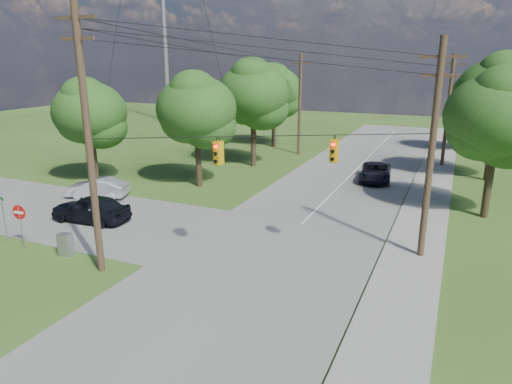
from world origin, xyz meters
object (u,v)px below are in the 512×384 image
at_px(pole_north_w, 300,104).
at_px(do_not_enter_sign, 20,217).
at_px(car_cross_dark, 91,208).
at_px(car_cross_silver, 97,188).
at_px(pole_ne, 432,149).
at_px(pole_north_e, 448,110).
at_px(pole_sw, 88,138).
at_px(control_cabinet, 65,245).
at_px(car_main_north, 376,172).

relative_size(pole_north_w, do_not_enter_sign, 4.27).
bearing_deg(car_cross_dark, car_cross_silver, -145.62).
relative_size(pole_ne, car_cross_silver, 2.45).
xyz_separation_m(pole_ne, pole_north_e, (-0.00, 22.00, -0.34)).
distance_m(pole_sw, control_cabinet, 6.34).
relative_size(pole_ne, pole_north_e, 1.05).
height_order(pole_sw, car_cross_dark, pole_sw).
xyz_separation_m(pole_north_e, car_main_north, (-4.69, -7.86, -4.39)).
xyz_separation_m(pole_ne, pole_north_w, (-13.90, 22.00, -0.34)).
bearing_deg(do_not_enter_sign, car_main_north, 47.84).
bearing_deg(control_cabinet, do_not_enter_sign, 178.76).
distance_m(car_cross_dark, do_not_enter_sign, 4.61).
distance_m(pole_north_w, car_main_north, 12.88).
distance_m(pole_sw, car_main_north, 24.10).
bearing_deg(pole_ne, car_main_north, 108.33).
relative_size(car_cross_dark, car_cross_silver, 1.14).
distance_m(pole_north_e, pole_north_w, 13.90).
xyz_separation_m(pole_sw, car_cross_dark, (-5.19, 4.92, -5.37)).
relative_size(pole_north_e, car_cross_silver, 2.34).
distance_m(pole_sw, pole_north_e, 32.55).
bearing_deg(car_cross_dark, car_main_north, 136.21).
bearing_deg(control_cabinet, car_cross_silver, 118.61).
distance_m(pole_sw, car_cross_silver, 13.37).
xyz_separation_m(pole_sw, do_not_enter_sign, (-5.57, 0.41, -4.52)).
bearing_deg(car_cross_dark, pole_ne, 94.13).
distance_m(pole_ne, pole_north_w, 26.03).
xyz_separation_m(pole_ne, car_cross_silver, (-21.84, 1.30, -4.73)).
height_order(pole_sw, pole_ne, pole_sw).
height_order(pole_ne, car_cross_silver, pole_ne).
bearing_deg(do_not_enter_sign, car_cross_silver, 99.89).
bearing_deg(pole_sw, car_main_north, 67.94).
bearing_deg(control_cabinet, pole_sw, -17.18).
xyz_separation_m(pole_sw, pole_north_w, (-0.40, 29.60, -1.10)).
height_order(pole_sw, pole_north_e, pole_sw).
relative_size(car_cross_silver, do_not_enter_sign, 1.83).
height_order(pole_ne, control_cabinet, pole_ne).
distance_m(pole_sw, do_not_enter_sign, 7.19).
relative_size(pole_north_e, pole_north_w, 1.00).
bearing_deg(pole_north_w, pole_north_e, 0.00).
distance_m(pole_sw, pole_ne, 15.51).
height_order(pole_sw, car_cross_silver, pole_sw).
relative_size(pole_sw, pole_ne, 1.14).
height_order(pole_ne, do_not_enter_sign, pole_ne).
xyz_separation_m(pole_north_w, do_not_enter_sign, (-5.17, -29.19, -3.42)).
xyz_separation_m(car_main_north, control_cabinet, (-11.62, -21.14, -0.16)).
bearing_deg(pole_sw, pole_north_e, 65.48).
relative_size(pole_sw, do_not_enter_sign, 5.12).
height_order(car_cross_silver, control_cabinet, car_cross_silver).
relative_size(pole_ne, car_main_north, 2.06).
relative_size(pole_north_w, car_cross_silver, 2.34).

